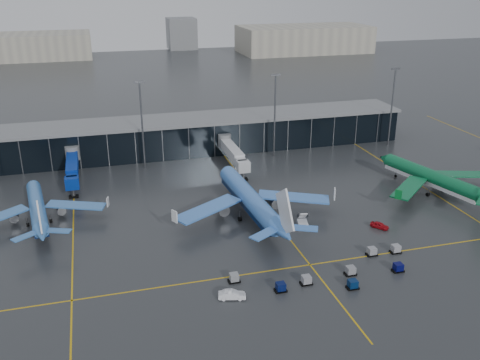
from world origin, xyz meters
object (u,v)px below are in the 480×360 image
object	(u,v)px
airliner_aer_lingus	(432,169)
baggage_carts	(338,271)
mobile_airstair	(303,222)
airliner_arkefly	(36,199)
service_van_white	(232,295)
service_van_red	(380,225)
airliner_klm_near	(250,188)

from	to	relation	value
airliner_aer_lingus	baggage_carts	xyz separation A→B (m)	(-40.99, -31.09, -5.55)
baggage_carts	mobile_airstair	xyz separation A→B (m)	(1.55, 21.71, 0.01)
airliner_arkefly	airliner_aer_lingus	bearing A→B (deg)	-12.54
baggage_carts	service_van_white	world-z (taller)	baggage_carts
airliner_arkefly	service_van_red	bearing A→B (deg)	-25.72
airliner_arkefly	service_van_white	xyz separation A→B (m)	(34.85, -42.34, -4.79)
airliner_arkefly	service_van_white	distance (m)	55.04
airliner_arkefly	service_van_white	world-z (taller)	airliner_arkefly
airliner_arkefly	service_van_white	bearing A→B (deg)	-57.88
mobile_airstair	service_van_white	world-z (taller)	mobile_airstair
airliner_arkefly	mobile_airstair	bearing A→B (deg)	-24.83
airliner_arkefly	baggage_carts	size ratio (longest dim) A/B	0.98
airliner_aer_lingus	service_van_white	world-z (taller)	airliner_aer_lingus
airliner_klm_near	baggage_carts	world-z (taller)	airliner_klm_near
mobile_airstair	service_van_white	distance (m)	33.34
airliner_arkefly	airliner_aer_lingus	xyz separation A→B (m)	(97.32, -8.85, 0.73)
service_van_white	airliner_arkefly	bearing A→B (deg)	53.52
airliner_klm_near	airliner_aer_lingus	xyz separation A→B (m)	(49.61, 1.20, -0.68)
service_van_red	mobile_airstair	bearing A→B (deg)	121.16
mobile_airstair	service_van_white	bearing A→B (deg)	-120.85
service_van_red	baggage_carts	bearing A→B (deg)	-176.06
airliner_aer_lingus	service_van_white	xyz separation A→B (m)	(-62.47, -33.48, -5.52)
service_van_red	service_van_white	world-z (taller)	service_van_white
airliner_arkefly	mobile_airstair	xyz separation A→B (m)	(57.89, -18.24, -4.82)
airliner_klm_near	mobile_airstair	size ratio (longest dim) A/B	12.60
airliner_arkefly	baggage_carts	distance (m)	69.23
airliner_arkefly	mobile_airstair	distance (m)	60.89
airliner_arkefly	airliner_klm_near	bearing A→B (deg)	-19.24
baggage_carts	airliner_arkefly	bearing A→B (deg)	144.66
airliner_arkefly	mobile_airstair	world-z (taller)	airliner_arkefly
mobile_airstair	airliner_aer_lingus	bearing A→B (deg)	26.25
airliner_arkefly	airliner_aer_lingus	size ratio (longest dim) A/B	0.88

